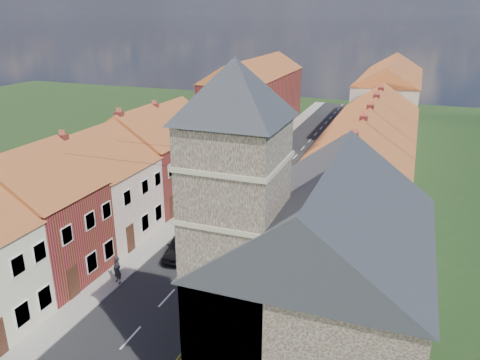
# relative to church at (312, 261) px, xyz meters

# --- Properties ---
(road) EXTENTS (7.00, 90.00, 0.02)m
(road) POSITION_rel_church_xyz_m (-9.36, 26.68, -5.87)
(road) COLOR black
(road) RESTS_ON ground
(pavement_left) EXTENTS (1.80, 90.00, 0.12)m
(pavement_left) POSITION_rel_church_xyz_m (-13.76, 26.68, -5.82)
(pavement_left) COLOR #A6A097
(pavement_left) RESTS_ON ground
(pavement_right) EXTENTS (1.80, 90.00, 0.12)m
(pavement_right) POSITION_rel_church_xyz_m (-4.96, 26.68, -5.82)
(pavement_right) COLOR #A6A097
(pavement_right) RESTS_ON ground
(church) EXTENTS (11.25, 14.25, 15.20)m
(church) POSITION_rel_church_xyz_m (0.00, 0.00, 0.00)
(church) COLOR #312A22
(church) RESTS_ON ground
(cottage_r_tudor) EXTENTS (8.30, 5.20, 9.00)m
(cottage_r_tudor) POSITION_rel_church_xyz_m (-0.09, 9.37, -1.41)
(cottage_r_tudor) COLOR beige
(cottage_r_tudor) RESTS_ON ground
(cottage_r_white_near) EXTENTS (8.30, 6.00, 9.00)m
(cottage_r_white_near) POSITION_rel_church_xyz_m (-0.06, 14.77, -1.40)
(cottage_r_white_near) COLOR #B7B3AD
(cottage_r_white_near) RESTS_ON ground
(cottage_r_cream_mid) EXTENTS (8.30, 5.20, 9.00)m
(cottage_r_cream_mid) POSITION_rel_church_xyz_m (-0.06, 20.17, -1.40)
(cottage_r_cream_mid) COLOR #B7B3AD
(cottage_r_cream_mid) RESTS_ON ground
(cottage_r_pink) EXTENTS (8.30, 6.00, 9.00)m
(cottage_r_pink) POSITION_rel_church_xyz_m (-0.06, 25.57, -1.40)
(cottage_r_pink) COLOR #FADFC6
(cottage_r_pink) RESTS_ON ground
(cottage_r_white_far) EXTENTS (8.30, 5.20, 9.00)m
(cottage_r_white_far) POSITION_rel_church_xyz_m (-0.06, 30.97, -1.40)
(cottage_r_white_far) COLOR beige
(cottage_r_white_far) RESTS_ON ground
(cottage_r_cream_far) EXTENTS (8.30, 6.00, 9.00)m
(cottage_r_cream_far) POSITION_rel_church_xyz_m (-0.06, 36.37, -1.40)
(cottage_r_cream_far) COLOR beige
(cottage_r_cream_far) RESTS_ON ground
(cottage_l_cream) EXTENTS (8.30, 6.30, 9.10)m
(cottage_l_cream) POSITION_rel_church_xyz_m (-18.66, 2.22, -1.35)
(cottage_l_cream) COLOR maroon
(cottage_l_cream) RESTS_ON ground
(cottage_l_white) EXTENTS (8.30, 6.90, 8.80)m
(cottage_l_white) POSITION_rel_church_xyz_m (-18.66, 8.62, -1.51)
(cottage_l_white) COLOR #FADFC6
(cottage_l_white) RESTS_ON ground
(cottage_l_brick_mid) EXTENTS (8.30, 5.70, 9.10)m
(cottage_l_brick_mid) POSITION_rel_church_xyz_m (-18.66, 14.72, -1.35)
(cottage_l_brick_mid) COLOR maroon
(cottage_l_brick_mid) RESTS_ON ground
(cottage_l_pink) EXTENTS (8.30, 6.30, 8.80)m
(cottage_l_pink) POSITION_rel_church_xyz_m (-18.66, 20.52, -1.51)
(cottage_l_pink) COLOR #FADFC6
(cottage_l_pink) RESTS_ON ground
(block_right_far) EXTENTS (8.30, 24.20, 10.50)m
(block_right_far) POSITION_rel_church_xyz_m (-0.06, 51.68, -0.58)
(block_right_far) COLOR beige
(block_right_far) RESTS_ON ground
(block_left_far) EXTENTS (8.30, 24.20, 10.50)m
(block_left_far) POSITION_rel_church_xyz_m (-18.66, 46.68, -0.58)
(block_left_far) COLOR maroon
(block_left_far) RESTS_ON ground
(lamppost) EXTENTS (0.88, 0.15, 6.00)m
(lamppost) POSITION_rel_church_xyz_m (-13.17, 16.68, -2.34)
(lamppost) COLOR black
(lamppost) RESTS_ON pavement_left
(car_near) EXTENTS (2.62, 4.88, 1.58)m
(car_near) POSITION_rel_church_xyz_m (-10.99, 7.94, -5.09)
(car_near) COLOR black
(car_near) RESTS_ON ground
(car_mid) EXTENTS (2.72, 4.59, 1.43)m
(car_mid) POSITION_rel_church_xyz_m (-12.18, 28.20, -5.16)
(car_mid) COLOR #A6A9AD
(car_mid) RESTS_ON ground
(car_far) EXTENTS (2.41, 4.12, 1.12)m
(car_far) POSITION_rel_church_xyz_m (-11.58, 38.91, -5.32)
(car_far) COLOR navy
(car_far) RESTS_ON ground
(pedestrian_left) EXTENTS (0.78, 0.63, 1.84)m
(pedestrian_left) POSITION_rel_church_xyz_m (-13.06, 2.98, -4.84)
(pedestrian_left) COLOR black
(pedestrian_left) RESTS_ON pavement_left
(pedestrian_right) EXTENTS (0.75, 0.59, 1.53)m
(pedestrian_right) POSITION_rel_church_xyz_m (-4.65, 4.28, -4.99)
(pedestrian_right) COLOR #292520
(pedestrian_right) RESTS_ON pavement_right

